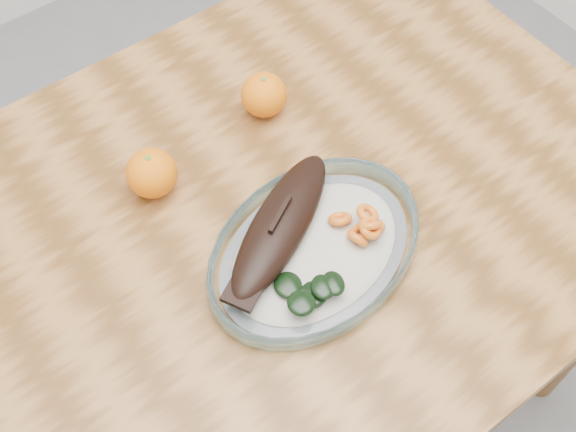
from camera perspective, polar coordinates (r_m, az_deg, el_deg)
The scene contains 5 objects.
ground at distance 1.67m, azimuth -2.20°, elevation -14.73°, with size 3.00×3.00×0.00m, color slate.
dining_table at distance 1.08m, azimuth -3.31°, elevation -3.73°, with size 1.20×0.80×0.75m.
plated_meal at distance 0.95m, azimuth 2.01°, elevation -2.42°, with size 0.65×0.65×0.08m.
orange_left at distance 1.02m, azimuth -10.72°, elevation 3.34°, with size 0.07×0.07×0.07m, color orange.
orange_right at distance 1.09m, azimuth -1.91°, elevation 9.55°, with size 0.07×0.07×0.07m, color orange.
Camera 1 is at (-0.26, -0.46, 1.59)m, focal length 45.00 mm.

